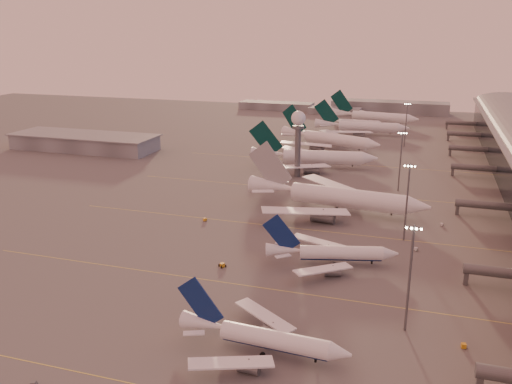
% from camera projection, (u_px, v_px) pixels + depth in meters
% --- Properties ---
extents(ground, '(700.00, 700.00, 0.00)m').
position_uv_depth(ground, '(168.00, 293.00, 136.87)').
color(ground, '#585555').
rests_on(ground, ground).
extents(taxiway_markings, '(180.00, 185.25, 0.02)m').
position_uv_depth(taxiway_markings, '(326.00, 230.00, 179.34)').
color(taxiway_markings, '#DAC94D').
rests_on(taxiway_markings, ground).
extents(hangar, '(82.00, 27.00, 8.50)m').
position_uv_depth(hangar, '(84.00, 142.00, 297.93)').
color(hangar, slate).
rests_on(hangar, ground).
extents(radar_tower, '(6.40, 6.40, 31.10)m').
position_uv_depth(radar_tower, '(298.00, 130.00, 238.86)').
color(radar_tower, '#595C61').
rests_on(radar_tower, ground).
extents(mast_a, '(3.60, 0.56, 25.00)m').
position_uv_depth(mast_a, '(410.00, 274.00, 116.18)').
color(mast_a, '#595C61').
rests_on(mast_a, ground).
extents(mast_b, '(3.60, 0.56, 25.00)m').
position_uv_depth(mast_b, '(407.00, 199.00, 167.24)').
color(mast_b, '#595C61').
rests_on(mast_b, ground).
extents(mast_c, '(3.60, 0.56, 25.00)m').
position_uv_depth(mast_c, '(401.00, 158.00, 218.88)').
color(mast_c, '#595C61').
rests_on(mast_c, ground).
extents(mast_d, '(3.60, 0.56, 25.00)m').
position_uv_depth(mast_d, '(406.00, 123.00, 301.59)').
color(mast_d, '#595C61').
rests_on(mast_d, ground).
extents(distant_horizon, '(165.00, 37.50, 9.00)m').
position_uv_depth(distant_horizon, '(354.00, 107.00, 431.72)').
color(distant_horizon, slate).
rests_on(distant_horizon, ground).
extents(narrowbody_near, '(37.64, 30.00, 14.70)m').
position_uv_depth(narrowbody_near, '(263.00, 340.00, 110.85)').
color(narrowbody_near, white).
rests_on(narrowbody_near, ground).
extents(narrowbody_mid, '(37.48, 29.53, 14.93)m').
position_uv_depth(narrowbody_mid, '(331.00, 255.00, 152.47)').
color(narrowbody_mid, white).
rests_on(narrowbody_mid, ground).
extents(widebody_white, '(68.11, 54.31, 23.99)m').
position_uv_depth(widebody_white, '(336.00, 201.00, 196.77)').
color(widebody_white, white).
rests_on(widebody_white, ground).
extents(greentail_a, '(61.10, 48.96, 22.33)m').
position_uv_depth(greentail_a, '(314.00, 160.00, 258.85)').
color(greentail_a, white).
rests_on(greentail_a, ground).
extents(greentail_b, '(59.60, 47.30, 22.60)m').
position_uv_depth(greentail_b, '(329.00, 141.00, 300.68)').
color(greentail_b, white).
rests_on(greentail_b, ground).
extents(greentail_c, '(59.39, 47.88, 21.56)m').
position_uv_depth(greentail_c, '(362.00, 129.00, 339.43)').
color(greentail_c, white).
rests_on(greentail_c, ground).
extents(greentail_d, '(62.56, 50.14, 22.86)m').
position_uv_depth(greentail_d, '(374.00, 119.00, 375.81)').
color(greentail_d, white).
rests_on(greentail_d, ground).
extents(gsv_truck_a, '(5.21, 2.94, 1.99)m').
position_uv_depth(gsv_truck_a, '(35.00, 382.00, 101.02)').
color(gsv_truck_a, '#57595C').
rests_on(gsv_truck_a, ground).
extents(gsv_catering_a, '(5.13, 2.85, 4.01)m').
position_uv_depth(gsv_catering_a, '(466.00, 340.00, 112.81)').
color(gsv_catering_a, orange).
rests_on(gsv_catering_a, ground).
extents(gsv_tug_mid, '(4.44, 4.27, 1.10)m').
position_uv_depth(gsv_tug_mid, '(222.00, 265.00, 151.65)').
color(gsv_tug_mid, orange).
rests_on(gsv_tug_mid, ground).
extents(gsv_truck_b, '(5.31, 2.76, 2.04)m').
position_uv_depth(gsv_truck_b, '(417.00, 248.00, 162.48)').
color(gsv_truck_b, silver).
rests_on(gsv_truck_b, ground).
extents(gsv_truck_c, '(4.44, 5.61, 2.18)m').
position_uv_depth(gsv_truck_c, '(206.00, 218.00, 188.02)').
color(gsv_truck_c, orange).
rests_on(gsv_truck_c, ground).
extents(gsv_catering_b, '(4.75, 3.44, 3.57)m').
position_uv_depth(gsv_catering_b, '(443.00, 221.00, 182.96)').
color(gsv_catering_b, silver).
rests_on(gsv_catering_b, ground).
extents(gsv_tug_far, '(4.13, 4.01, 1.03)m').
position_uv_depth(gsv_tug_far, '(313.00, 189.00, 223.71)').
color(gsv_tug_far, silver).
rests_on(gsv_tug_far, ground).
extents(gsv_truck_d, '(3.94, 5.81, 2.21)m').
position_uv_depth(gsv_truck_d, '(266.00, 170.00, 252.01)').
color(gsv_truck_d, silver).
rests_on(gsv_truck_d, ground).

